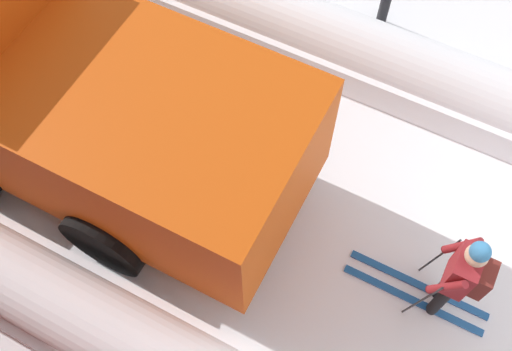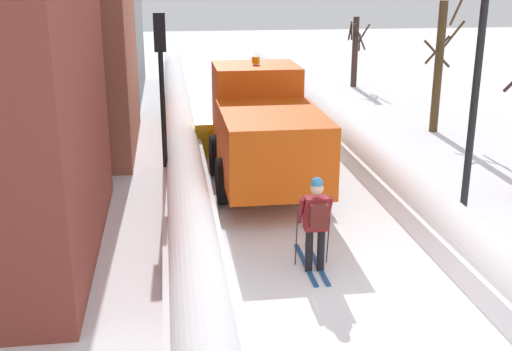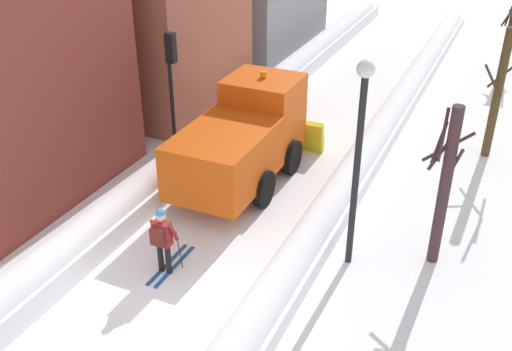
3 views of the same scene
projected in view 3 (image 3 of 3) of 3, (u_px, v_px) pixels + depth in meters
ground_plane at (307, 133)px, 21.57m from camera, size 80.00×80.00×0.00m
snowbank_left at (244, 110)px, 22.27m from camera, size 1.10×36.00×1.08m
snowbank_right at (377, 136)px, 20.46m from camera, size 1.10×36.00×0.94m
plow_truck at (244, 137)px, 17.84m from camera, size 3.20×5.98×3.12m
skier at (162, 238)px, 14.06m from camera, size 0.62×1.80×1.81m
traffic_light_pole at (172, 75)px, 18.03m from camera, size 0.28×0.42×4.33m
street_lamp at (359, 142)px, 13.32m from camera, size 0.40×0.40×5.22m
bare_tree_near at (445, 184)px, 13.94m from camera, size 1.10×0.97×4.16m
bare_tree_mid at (499, 92)px, 18.97m from camera, size 1.11×1.36×4.46m
bare_tree_far at (509, 37)px, 26.46m from camera, size 0.96×1.20×3.23m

